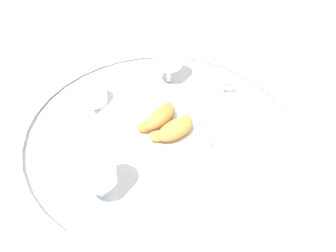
{
  "coord_description": "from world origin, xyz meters",
  "views": [
    {
      "loc": [
        -0.57,
        -0.25,
        0.63
      ],
      "look_at": [
        -0.0,
        -0.02,
        0.03
      ],
      "focal_mm": 37.62,
      "sensor_mm": 36.0,
      "label": 1
    }
  ],
  "objects_px": {
    "coffee_cup_far": "(212,84)",
    "juice_glass_left": "(169,55)",
    "croissant_large": "(175,129)",
    "pastry_plate": "(168,132)",
    "coffee_cup_near": "(93,96)",
    "croissant_small": "(160,117)",
    "sugar_packet": "(94,164)",
    "juice_glass_right": "(97,169)"
  },
  "relations": [
    {
      "from": "pastry_plate",
      "to": "juice_glass_right",
      "type": "xyz_separation_m",
      "value": [
        -0.22,
        0.06,
        0.08
      ]
    },
    {
      "from": "croissant_large",
      "to": "coffee_cup_near",
      "type": "distance_m",
      "value": 0.26
    },
    {
      "from": "sugar_packet",
      "to": "coffee_cup_near",
      "type": "bearing_deg",
      "value": 62.66
    },
    {
      "from": "pastry_plate",
      "to": "sugar_packet",
      "type": "height_order",
      "value": "pastry_plate"
    },
    {
      "from": "sugar_packet",
      "to": "croissant_small",
      "type": "bearing_deg",
      "value": 3.33
    },
    {
      "from": "pastry_plate",
      "to": "juice_glass_left",
      "type": "relative_size",
      "value": 1.62
    },
    {
      "from": "coffee_cup_near",
      "to": "croissant_large",
      "type": "bearing_deg",
      "value": -100.29
    },
    {
      "from": "pastry_plate",
      "to": "coffee_cup_far",
      "type": "relative_size",
      "value": 1.67
    },
    {
      "from": "pastry_plate",
      "to": "juice_glass_left",
      "type": "distance_m",
      "value": 0.23
    },
    {
      "from": "pastry_plate",
      "to": "coffee_cup_far",
      "type": "bearing_deg",
      "value": -13.96
    },
    {
      "from": "juice_glass_right",
      "to": "sugar_packet",
      "type": "bearing_deg",
      "value": 41.54
    },
    {
      "from": "croissant_large",
      "to": "juice_glass_left",
      "type": "relative_size",
      "value": 0.87
    },
    {
      "from": "coffee_cup_far",
      "to": "juice_glass_left",
      "type": "distance_m",
      "value": 0.15
    },
    {
      "from": "coffee_cup_near",
      "to": "sugar_packet",
      "type": "height_order",
      "value": "coffee_cup_near"
    },
    {
      "from": "pastry_plate",
      "to": "croissant_small",
      "type": "distance_m",
      "value": 0.04
    },
    {
      "from": "croissant_small",
      "to": "coffee_cup_near",
      "type": "relative_size",
      "value": 0.97
    },
    {
      "from": "coffee_cup_far",
      "to": "croissant_large",
      "type": "bearing_deg",
      "value": 172.26
    },
    {
      "from": "croissant_small",
      "to": "sugar_packet",
      "type": "bearing_deg",
      "value": 151.06
    },
    {
      "from": "croissant_small",
      "to": "juice_glass_left",
      "type": "bearing_deg",
      "value": 15.27
    },
    {
      "from": "croissant_large",
      "to": "croissant_small",
      "type": "relative_size",
      "value": 0.92
    },
    {
      "from": "coffee_cup_near",
      "to": "sugar_packet",
      "type": "bearing_deg",
      "value": -149.6
    },
    {
      "from": "croissant_small",
      "to": "coffee_cup_far",
      "type": "xyz_separation_m",
      "value": [
        0.19,
        -0.08,
        -0.01
      ]
    },
    {
      "from": "croissant_small",
      "to": "coffee_cup_near",
      "type": "height_order",
      "value": "same"
    },
    {
      "from": "pastry_plate",
      "to": "coffee_cup_far",
      "type": "xyz_separation_m",
      "value": [
        0.2,
        -0.05,
        0.02
      ]
    },
    {
      "from": "croissant_small",
      "to": "coffee_cup_far",
      "type": "distance_m",
      "value": 0.21
    },
    {
      "from": "pastry_plate",
      "to": "croissant_small",
      "type": "xyz_separation_m",
      "value": [
        0.01,
        0.03,
        0.03
      ]
    },
    {
      "from": "croissant_large",
      "to": "juice_glass_left",
      "type": "xyz_separation_m",
      "value": [
        0.21,
        0.1,
        0.05
      ]
    },
    {
      "from": "sugar_packet",
      "to": "pastry_plate",
      "type": "bearing_deg",
      "value": -5.65
    },
    {
      "from": "croissant_large",
      "to": "juice_glass_left",
      "type": "bearing_deg",
      "value": 25.2
    },
    {
      "from": "croissant_large",
      "to": "croissant_small",
      "type": "height_order",
      "value": "same"
    },
    {
      "from": "pastry_plate",
      "to": "croissant_large",
      "type": "height_order",
      "value": "croissant_large"
    },
    {
      "from": "pastry_plate",
      "to": "sugar_packet",
      "type": "relative_size",
      "value": 4.54
    },
    {
      "from": "croissant_large",
      "to": "coffee_cup_far",
      "type": "relative_size",
      "value": 0.89
    },
    {
      "from": "juice_glass_right",
      "to": "juice_glass_left",
      "type": "bearing_deg",
      "value": 2.51
    },
    {
      "from": "juice_glass_left",
      "to": "coffee_cup_near",
      "type": "bearing_deg",
      "value": 137.49
    },
    {
      "from": "pastry_plate",
      "to": "croissant_large",
      "type": "distance_m",
      "value": 0.04
    },
    {
      "from": "pastry_plate",
      "to": "coffee_cup_near",
      "type": "height_order",
      "value": "coffee_cup_near"
    },
    {
      "from": "croissant_large",
      "to": "sugar_packet",
      "type": "relative_size",
      "value": 2.43
    },
    {
      "from": "coffee_cup_near",
      "to": "coffee_cup_far",
      "type": "distance_m",
      "value": 0.33
    },
    {
      "from": "coffee_cup_near",
      "to": "juice_glass_left",
      "type": "bearing_deg",
      "value": -42.51
    },
    {
      "from": "coffee_cup_near",
      "to": "coffee_cup_far",
      "type": "height_order",
      "value": "same"
    },
    {
      "from": "croissant_large",
      "to": "coffee_cup_far",
      "type": "bearing_deg",
      "value": -7.74
    }
  ]
}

